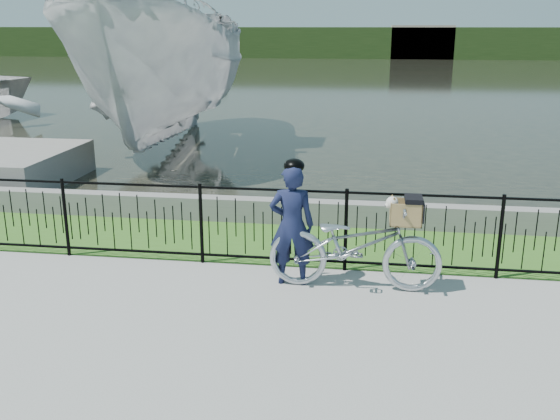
# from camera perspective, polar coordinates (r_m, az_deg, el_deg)

# --- Properties ---
(ground) EXTENTS (120.00, 120.00, 0.00)m
(ground) POSITION_cam_1_polar(r_m,az_deg,el_deg) (7.27, -2.67, -9.76)
(ground) COLOR gray
(ground) RESTS_ON ground
(grass_strip) EXTENTS (60.00, 2.00, 0.01)m
(grass_strip) POSITION_cam_1_polar(r_m,az_deg,el_deg) (9.63, 0.23, -2.95)
(grass_strip) COLOR #36651F
(grass_strip) RESTS_ON ground
(water) EXTENTS (120.00, 120.00, 0.00)m
(water) POSITION_cam_1_polar(r_m,az_deg,el_deg) (39.54, 6.51, 11.79)
(water) COLOR black
(water) RESTS_ON ground
(quay_wall) EXTENTS (60.00, 0.30, 0.40)m
(quay_wall) POSITION_cam_1_polar(r_m,az_deg,el_deg) (10.52, 0.99, -0.14)
(quay_wall) COLOR slate
(quay_wall) RESTS_ON ground
(fence) EXTENTS (14.00, 0.06, 1.15)m
(fence) POSITION_cam_1_polar(r_m,az_deg,el_deg) (8.51, -0.71, -1.55)
(fence) COLOR black
(fence) RESTS_ON ground
(far_treeline) EXTENTS (120.00, 6.00, 3.00)m
(far_treeline) POSITION_cam_1_polar(r_m,az_deg,el_deg) (66.43, 7.39, 14.95)
(far_treeline) COLOR #253C17
(far_treeline) RESTS_ON ground
(far_building_left) EXTENTS (8.00, 4.00, 4.00)m
(far_building_left) POSITION_cam_1_polar(r_m,az_deg,el_deg) (67.22, -8.74, 15.34)
(far_building_left) COLOR gray
(far_building_left) RESTS_ON ground
(far_building_right) EXTENTS (6.00, 3.00, 3.20)m
(far_building_right) POSITION_cam_1_polar(r_m,az_deg,el_deg) (65.09, 12.83, 14.75)
(far_building_right) COLOR gray
(far_building_right) RESTS_ON ground
(bicycle_rig) EXTENTS (2.16, 0.75, 1.25)m
(bicycle_rig) POSITION_cam_1_polar(r_m,az_deg,el_deg) (7.88, 6.93, -3.18)
(bicycle_rig) COLOR #B0B5BD
(bicycle_rig) RESTS_ON ground
(cyclist) EXTENTS (0.60, 0.42, 1.64)m
(cyclist) POSITION_cam_1_polar(r_m,az_deg,el_deg) (7.90, 1.08, -1.19)
(cyclist) COLOR #151A3A
(cyclist) RESTS_ON ground
(boat_near) EXTENTS (4.86, 10.71, 5.81)m
(boat_near) POSITION_cam_1_polar(r_m,az_deg,el_deg) (17.13, -10.26, 12.58)
(boat_near) COLOR silver
(boat_near) RESTS_ON water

